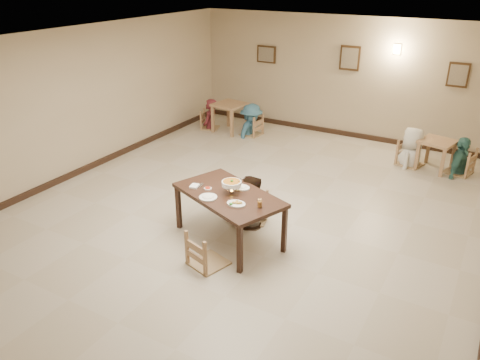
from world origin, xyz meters
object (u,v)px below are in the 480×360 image
Objects in this scene: chair_far at (254,196)px; bg_diner_c at (415,128)px; bg_diner_a at (209,99)px; bg_diner_b at (252,104)px; chair_near at (208,233)px; main_diner at (249,176)px; curry_warmer at (232,184)px; bg_chair_ll at (210,111)px; main_table at (229,198)px; bg_chair_rr at (462,150)px; bg_table_left at (230,109)px; drink_glass at (260,204)px; bg_table_right at (437,146)px; bg_diner_d at (465,137)px; bg_chair_lr at (251,116)px; bg_chair_rl at (413,142)px.

chair_far is 0.55× the size of bg_diner_c.
bg_diner_b is at bearing 82.07° from bg_diner_a.
chair_far is at bearing -71.96° from chair_near.
main_diner is 0.62m from curry_warmer.
chair_far is 0.98× the size of bg_chair_ll.
bg_chair_rr is (2.88, 4.76, -0.21)m from main_table.
curry_warmer is 0.39× the size of bg_table_left.
drink_glass is 0.08× the size of bg_diner_a.
drink_glass is at bearing -109.78° from bg_table_right.
bg_diner_d is at bearing -165.65° from bg_chair_rr.
bg_chair_rr is at bearing 78.55° from bg_diner_a.
bg_diner_a is 1.24m from bg_diner_b.
bg_chair_lr reaches higher than drink_glass.
main_diner is at bearing -159.26° from bg_chair_ll.
bg_chair_rr reaches higher than main_table.
bg_chair_rl is 1.03m from bg_diner_d.
bg_chair_lr is at bearing -51.08° from chair_near.
bg_chair_ll reaches higher than chair_far.
curry_warmer reaches higher than bg_table_left.
bg_diner_c is at bearing -109.16° from bg_chair_ll.
bg_table_right is 0.84× the size of bg_chair_ll.
bg_table_right is 0.78× the size of bg_chair_lr.
bg_table_left is 0.65m from bg_diner_b.
main_table is 5.47m from bg_table_left.
bg_chair_rr is (1.00, 0.05, -0.00)m from bg_chair_rl.
bg_chair_rr is at bearing 8.46° from bg_table_right.
bg_diner_c reaches higher than bg_table_left.
chair_near is 6.45m from bg_chair_ll.
bg_chair_rr is at bearing 99.67° from bg_diner_c.
bg_diner_b is (1.23, 0.10, 0.01)m from bg_diner_a.
chair_far reaches higher than main_table.
bg_chair_rr is at bearing 58.90° from curry_warmer.
chair_near reaches higher than main_table.
curry_warmer is at bearing 31.26° from bg_chair_lr.
bg_chair_rr reaches higher than chair_far.
bg_diner_c reaches higher than bg_table_right.
bg_chair_rr is (0.50, 0.07, -0.01)m from bg_table_right.
bg_table_right is at bearing -134.94° from main_diner.
bg_diner_d is (2.79, 5.52, 0.27)m from chair_near.
curry_warmer is 0.32× the size of bg_chair_rl.
curry_warmer reaches higher than bg_chair_rr.
bg_table_left is 0.65m from bg_diner_a.
chair_near reaches higher than chair_far.
chair_near is 0.62× the size of bg_diner_c.
chair_near is at bearing 177.24° from bg_chair_rl.
main_diner is at bearing -120.46° from bg_table_right.
curry_warmer is 5.76m from bg_diner_a.
bg_diner_b reaches higher than bg_diner_d.
curry_warmer is 5.04m from bg_chair_rl.
main_table is at bearing -108.03° from chair_far.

